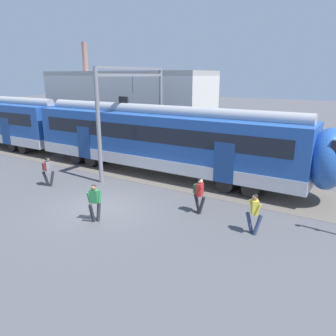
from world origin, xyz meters
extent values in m
plane|color=#515156|center=(0.00, 0.00, 0.00)|extent=(160.00, 160.00, 0.00)
cube|color=#605951|center=(-11.86, 6.11, 0.01)|extent=(80.00, 4.40, 0.01)
cube|color=silver|center=(-0.86, 6.11, 1.05)|extent=(18.00, 3.06, 0.70)
cube|color=#2351A3|center=(-0.86, 6.11, 2.60)|extent=(18.00, 3.00, 2.40)
cube|color=black|center=(-0.86, 4.59, 2.80)|extent=(16.56, 0.03, 0.90)
cube|color=navy|center=(4.09, 4.59, 1.75)|extent=(1.10, 0.04, 2.10)
cube|color=navy|center=(-5.81, 4.59, 1.75)|extent=(1.10, 0.04, 2.10)
cylinder|color=#A4A4A9|center=(-0.86, 6.11, 3.98)|extent=(17.64, 0.70, 0.70)
cube|color=black|center=(-3.56, 6.11, 4.53)|extent=(0.70, 0.12, 0.40)
cylinder|color=black|center=(5.42, 6.11, 0.45)|extent=(0.90, 2.40, 0.90)
cylinder|color=black|center=(4.02, 6.11, 0.45)|extent=(0.90, 2.40, 0.90)
cylinder|color=black|center=(-5.74, 6.11, 0.45)|extent=(0.90, 2.40, 0.90)
cylinder|color=black|center=(-7.14, 6.11, 0.45)|extent=(0.90, 2.40, 0.90)
ellipsoid|color=#2351A3|center=(8.69, 6.11, 2.25)|extent=(1.80, 2.85, 2.95)
cube|color=navy|center=(-14.51, 4.59, 1.75)|extent=(1.10, 0.04, 2.10)
cylinder|color=black|center=(-13.18, 6.11, 0.45)|extent=(0.90, 2.40, 0.90)
cylinder|color=black|center=(-14.58, 6.11, 0.45)|extent=(0.90, 2.40, 0.90)
cylinder|color=#28282D|center=(-4.68, 0.93, 0.43)|extent=(0.27, 0.38, 0.87)
cylinder|color=#28282D|center=(-4.95, 0.74, 0.43)|extent=(0.27, 0.38, 0.87)
cube|color=gray|center=(-4.81, 0.83, 1.14)|extent=(0.42, 0.36, 0.56)
cylinder|color=gray|center=(-5.05, 0.84, 1.09)|extent=(0.18, 0.26, 0.52)
cylinder|color=gray|center=(-4.58, 0.82, 1.09)|extent=(0.18, 0.26, 0.52)
sphere|color=brown|center=(-4.81, 0.85, 1.53)|extent=(0.22, 0.22, 0.22)
sphere|color=black|center=(-4.81, 0.83, 1.56)|extent=(0.20, 0.20, 0.20)
cube|color=maroon|center=(-4.88, 0.67, 1.16)|extent=(0.32, 0.25, 0.40)
cylinder|color=#28282D|center=(0.66, -1.37, 0.43)|extent=(0.25, 0.38, 0.87)
cylinder|color=#28282D|center=(0.75, -1.05, 0.43)|extent=(0.25, 0.38, 0.87)
cube|color=#2D7F47|center=(0.71, -1.21, 1.14)|extent=(0.42, 0.34, 0.56)
cylinder|color=#2D7F47|center=(0.89, -1.07, 1.09)|extent=(0.16, 0.26, 0.52)
cylinder|color=#2D7F47|center=(0.52, -1.35, 1.09)|extent=(0.16, 0.26, 0.52)
sphere|color=#9E7051|center=(0.71, -1.23, 1.53)|extent=(0.22, 0.22, 0.22)
sphere|color=black|center=(0.71, -1.21, 1.56)|extent=(0.20, 0.20, 0.20)
cylinder|color=#28282D|center=(4.23, 1.84, 0.43)|extent=(0.37, 0.18, 0.87)
cylinder|color=#28282D|center=(3.94, 1.99, 0.43)|extent=(0.37, 0.18, 0.87)
cube|color=red|center=(4.09, 1.92, 1.14)|extent=(0.27, 0.38, 0.56)
cylinder|color=red|center=(3.99, 2.13, 1.09)|extent=(0.25, 0.11, 0.52)
cylinder|color=red|center=(4.19, 1.71, 1.09)|extent=(0.25, 0.11, 0.52)
sphere|color=beige|center=(4.11, 1.92, 1.53)|extent=(0.22, 0.22, 0.22)
sphere|color=black|center=(4.09, 1.92, 1.56)|extent=(0.20, 0.20, 0.20)
cube|color=#235633|center=(3.91, 1.90, 1.16)|extent=(0.19, 0.29, 0.40)
cylinder|color=navy|center=(6.64, 1.24, 0.43)|extent=(0.38, 0.30, 0.87)
cylinder|color=navy|center=(6.97, 1.22, 0.43)|extent=(0.38, 0.30, 0.87)
cube|color=gold|center=(6.80, 1.23, 1.14)|extent=(0.38, 0.43, 0.56)
cylinder|color=gold|center=(6.98, 1.07, 1.09)|extent=(0.26, 0.20, 0.52)
cylinder|color=gold|center=(6.63, 1.39, 1.09)|extent=(0.26, 0.20, 0.52)
sphere|color=#9E7051|center=(6.78, 1.22, 1.53)|extent=(0.22, 0.22, 0.22)
sphere|color=black|center=(6.80, 1.23, 1.56)|extent=(0.20, 0.20, 0.20)
cylinder|color=gray|center=(-2.78, 2.91, 3.25)|extent=(0.24, 0.24, 6.50)
cylinder|color=gray|center=(-2.78, 9.31, 3.25)|extent=(0.24, 0.24, 6.50)
cube|color=gray|center=(-2.78, 6.11, 6.45)|extent=(0.20, 6.40, 0.16)
cube|color=gray|center=(-2.78, 6.11, 6.05)|extent=(0.20, 6.40, 0.16)
cylinder|color=black|center=(-2.78, 6.11, 5.45)|extent=(0.03, 0.03, 1.00)
cube|color=beige|center=(-9.85, 14.11, 3.00)|extent=(16.73, 5.00, 6.00)
cube|color=#A7A39B|center=(-9.85, 14.11, 6.20)|extent=(16.73, 5.00, 0.40)
cylinder|color=#8C6656|center=(-14.87, 14.11, 7.60)|extent=(0.50, 0.50, 3.20)
camera|label=1|loc=(10.16, -10.53, 6.04)|focal=35.00mm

